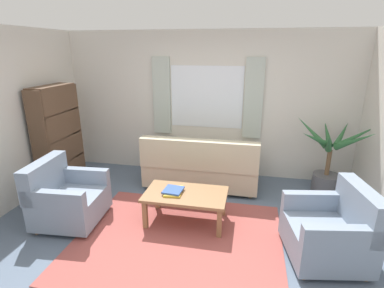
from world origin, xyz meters
The scene contains 11 objects.
ground_plane centered at (0.00, 0.00, 0.00)m, with size 6.24×6.24×0.00m, color slate.
wall_back centered at (0.00, 2.26, 1.30)m, with size 5.32×0.12×2.60m, color silver.
window_with_curtains centered at (0.00, 2.18, 1.45)m, with size 1.98×0.07×1.40m.
area_rug centered at (0.00, 0.00, 0.01)m, with size 2.56×2.10×0.01m, color #9E4C47.
couch centered at (0.02, 1.53, 0.37)m, with size 1.90×0.82×0.92m.
armchair_left centered at (-1.59, 0.12, 0.35)m, with size 0.88×0.90×0.88m.
armchair_right centered at (1.76, 0.03, 0.35)m, with size 0.95×0.97×0.88m.
coffee_table centered at (0.01, 0.42, 0.38)m, with size 1.10×0.64×0.44m.
book_stack_on_table centered at (-0.16, 0.41, 0.46)m, with size 0.26×0.35×0.05m.
potted_plant centered at (2.09, 1.73, 0.51)m, with size 1.20×1.05×1.24m.
bookshelf centered at (-2.35, 1.20, 0.89)m, with size 0.30×0.94×1.72m.
Camera 1 is at (0.80, -3.04, 2.29)m, focal length 27.52 mm.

